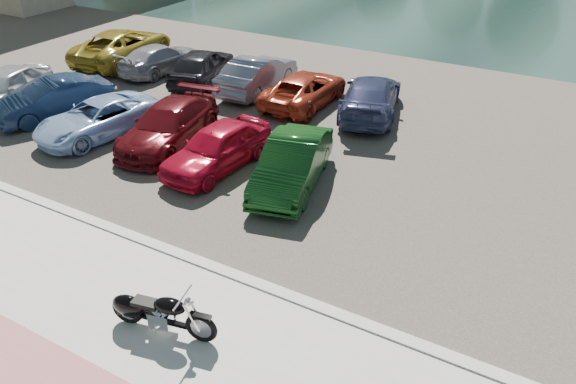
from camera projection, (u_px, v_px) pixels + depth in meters
name	position (u px, v px, depth m)	size (l,w,h in m)	color
ground	(181.00, 334.00, 11.40)	(200.00, 200.00, 0.00)	#595447
promenade	(147.00, 366.00, 10.62)	(60.00, 6.00, 0.10)	#BBB7B0
kerb	(236.00, 277.00, 12.86)	(60.00, 0.30, 0.14)	#BBB7B0
parking_lot	(381.00, 135.00, 19.61)	(60.00, 18.00, 0.04)	#3D3831
motorcycle	(153.00, 312.00, 11.16)	(2.31, 0.86, 1.05)	black
car_0	(5.00, 88.00, 21.49)	(1.72, 4.29, 1.46)	#A8AFB4
car_1	(54.00, 99.00, 20.56)	(1.48, 4.24, 1.40)	#152441
car_2	(98.00, 118.00, 19.25)	(2.04, 4.43, 1.23)	#9CBBE4
car_3	(168.00, 125.00, 18.62)	(1.89, 4.66, 1.35)	#530B11
car_4	(217.00, 147.00, 17.15)	(1.63, 4.05, 1.38)	#B20B27
car_5	(292.00, 164.00, 16.19)	(1.50, 4.30, 1.42)	#103D14
car_6	(123.00, 46.00, 26.25)	(2.52, 5.46, 1.52)	olive
car_7	(160.00, 58.00, 25.08)	(1.71, 4.22, 1.22)	#95939B
car_8	(202.00, 66.00, 23.82)	(1.73, 4.29, 1.46)	black
car_9	(257.00, 74.00, 22.92)	(1.52, 4.37, 1.44)	slate
car_10	(305.00, 89.00, 21.70)	(2.05, 4.44, 1.23)	#A6331B
car_11	(371.00, 96.00, 20.82)	(1.97, 4.86, 1.41)	navy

